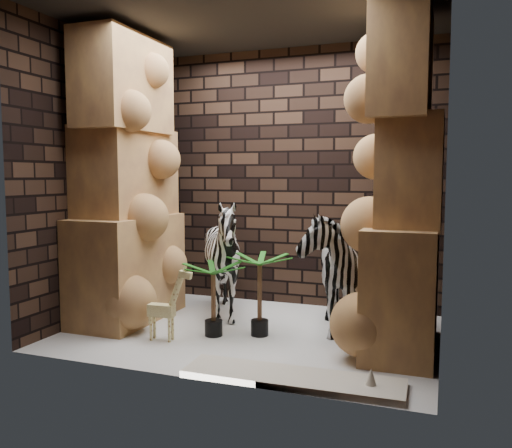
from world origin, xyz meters
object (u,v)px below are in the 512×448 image
at_px(palm_back, 213,299).
at_px(surfboard, 292,378).
at_px(giraffe_toy, 161,302).
at_px(zebra_right, 327,259).
at_px(zebra_left, 224,265).
at_px(palm_front, 260,295).

xyz_separation_m(palm_back, surfboard, (1.01, -0.81, -0.33)).
height_order(giraffe_toy, surfboard, giraffe_toy).
xyz_separation_m(zebra_right, palm_back, (-0.97, -0.57, -0.36)).
relative_size(giraffe_toy, surfboard, 0.44).
relative_size(zebra_right, zebra_left, 1.11).
relative_size(palm_front, palm_back, 1.12).
height_order(zebra_left, surfboard, zebra_left).
xyz_separation_m(zebra_left, surfboard, (1.16, -1.39, -0.56)).
xyz_separation_m(zebra_right, zebra_left, (-1.11, 0.01, -0.13)).
bearing_deg(palm_front, zebra_left, 143.24).
bearing_deg(zebra_right, zebra_left, 162.49).
xyz_separation_m(zebra_right, giraffe_toy, (-1.37, -0.86, -0.35)).
distance_m(zebra_left, giraffe_toy, 0.93).
height_order(zebra_left, palm_back, zebra_left).
bearing_deg(palm_front, zebra_right, 35.82).
distance_m(palm_back, surfboard, 1.34).
height_order(zebra_right, palm_back, zebra_right).
relative_size(palm_back, surfboard, 0.43).
bearing_deg(surfboard, palm_front, 120.28).
distance_m(palm_front, palm_back, 0.44).
xyz_separation_m(giraffe_toy, palm_front, (0.81, 0.45, 0.04)).
height_order(zebra_right, giraffe_toy, zebra_right).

